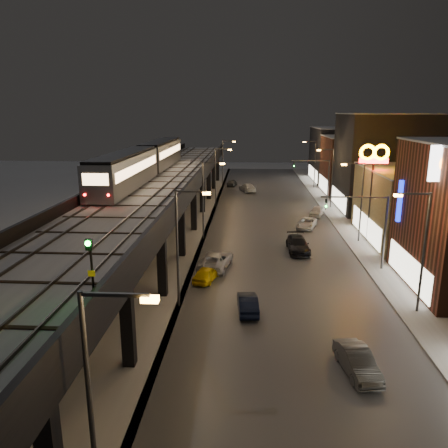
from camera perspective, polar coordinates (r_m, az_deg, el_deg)
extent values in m
plane|color=silver|center=(22.98, -9.63, -24.57)|extent=(220.00, 220.00, 0.00)
cube|color=#46474D|center=(54.34, 6.38, -0.92)|extent=(17.00, 120.00, 0.06)
cube|color=#9FA1A8|center=(55.78, 16.70, -1.01)|extent=(4.00, 120.00, 0.14)
cube|color=#9FA1A8|center=(55.27, -7.73, -0.70)|extent=(11.00, 120.00, 0.06)
cube|color=black|center=(51.16, -8.59, 4.66)|extent=(9.00, 100.00, 1.00)
cube|color=black|center=(28.96, -26.97, -11.14)|extent=(0.70, 0.70, 5.30)
cube|color=black|center=(26.13, -12.46, -12.61)|extent=(0.70, 0.70, 5.30)
cube|color=black|center=(26.35, -20.58, -7.04)|extent=(8.00, 0.60, 0.50)
cube|color=black|center=(37.21, -19.37, -4.77)|extent=(0.70, 0.70, 5.30)
cube|color=black|center=(35.06, -8.09, -5.24)|extent=(0.70, 0.70, 5.30)
cube|color=black|center=(35.22, -14.15, -1.18)|extent=(8.00, 0.60, 0.50)
cube|color=black|center=(46.16, -14.70, -0.73)|extent=(0.70, 0.70, 5.30)
cube|color=black|center=(44.45, -5.59, -0.90)|extent=(0.70, 0.70, 5.30)
cube|color=black|center=(44.58, -10.38, 2.28)|extent=(8.00, 0.60, 0.50)
cube|color=black|center=(55.47, -11.58, 1.98)|extent=(0.70, 0.70, 5.30)
cube|color=black|center=(54.05, -3.97, 1.91)|extent=(0.70, 0.70, 5.30)
cube|color=black|center=(54.16, -7.92, 4.53)|extent=(8.00, 0.60, 0.50)
cube|color=black|center=(64.99, -9.36, 3.90)|extent=(0.70, 0.70, 5.30)
cube|color=black|center=(63.78, -2.84, 3.87)|extent=(0.70, 0.70, 5.30)
cube|color=black|center=(63.87, -6.19, 6.09)|extent=(8.00, 0.60, 0.50)
cube|color=black|center=(74.63, -7.70, 5.32)|extent=(0.70, 0.70, 5.30)
cube|color=black|center=(73.58, -2.01, 5.31)|extent=(0.70, 0.70, 5.30)
cube|color=black|center=(73.66, -4.92, 7.24)|extent=(8.00, 0.60, 0.50)
cube|color=black|center=(84.36, -6.42, 6.41)|extent=(0.70, 0.70, 5.30)
cube|color=black|center=(83.43, -1.37, 6.41)|extent=(0.70, 0.70, 5.30)
cube|color=black|center=(83.50, -3.94, 8.11)|extent=(8.00, 0.60, 0.50)
cube|color=black|center=(94.14, -5.40, 7.28)|extent=(0.70, 0.70, 5.30)
cube|color=black|center=(93.31, -0.87, 7.27)|extent=(0.70, 0.70, 5.30)
cube|color=black|center=(93.37, -3.16, 8.80)|extent=(8.00, 0.60, 0.50)
cube|color=#B2B7C1|center=(51.06, -8.61, 5.30)|extent=(8.40, 100.00, 0.16)
cube|color=#332D28|center=(51.80, -12.12, 5.45)|extent=(0.08, 98.00, 0.16)
cube|color=#332D28|center=(51.43, -10.57, 5.47)|extent=(0.08, 98.00, 0.16)
cube|color=#332D28|center=(50.79, -7.20, 5.48)|extent=(0.08, 98.00, 0.16)
cube|color=#332D28|center=(50.55, -5.59, 5.49)|extent=(0.08, 98.00, 0.16)
cube|color=black|center=(23.38, -23.80, -6.59)|extent=(7.80, 0.24, 0.06)
cube|color=black|center=(37.69, -12.94, 2.01)|extent=(7.80, 0.24, 0.06)
cube|color=black|center=(52.98, -8.17, 5.77)|extent=(7.80, 0.24, 0.06)
cube|color=black|center=(68.59, -5.54, 7.82)|extent=(7.80, 0.24, 0.06)
cube|color=black|center=(84.35, -3.87, 9.10)|extent=(7.80, 0.24, 0.06)
cube|color=black|center=(50.27, -3.75, 5.83)|extent=(0.30, 100.00, 1.10)
cube|color=black|center=(52.06, -13.34, 5.77)|extent=(0.30, 100.00, 1.10)
cube|color=beige|center=(39.90, 22.93, -5.41)|extent=(0.10, 9.60, 2.40)
cube|color=#8A7C53|center=(54.04, 24.43, 2.09)|extent=(12.00, 15.00, 8.00)
cube|color=beige|center=(52.69, 18.02, -0.28)|extent=(0.10, 12.00, 2.40)
cube|color=#B2B7C1|center=(53.40, 24.89, 6.37)|extent=(12.20, 15.20, 0.16)
cube|color=black|center=(68.56, 20.02, 7.44)|extent=(12.00, 13.00, 14.00)
cube|color=beige|center=(67.90, 14.73, 3.16)|extent=(0.10, 10.40, 2.40)
cube|color=#B2B7C1|center=(68.16, 20.55, 13.35)|extent=(12.20, 13.20, 0.16)
cube|color=brown|center=(82.21, 17.19, 7.30)|extent=(12.00, 12.00, 10.00)
cube|color=beige|center=(81.46, 12.86, 5.10)|extent=(0.10, 9.60, 2.40)
cube|color=#B2B7C1|center=(81.79, 17.45, 10.83)|extent=(12.20, 12.20, 0.16)
cube|color=black|center=(95.74, 15.26, 8.67)|extent=(12.00, 16.00, 11.00)
cube|color=beige|center=(95.14, 11.52, 6.49)|extent=(0.10, 12.80, 2.40)
cube|color=#B2B7C1|center=(95.38, 15.49, 12.00)|extent=(12.20, 16.20, 0.16)
cylinder|color=#38383A|center=(16.65, -17.00, -22.75)|extent=(0.18, 0.18, 9.00)
cube|color=#38383A|center=(14.11, -14.08, -8.96)|extent=(2.20, 0.12, 0.12)
cube|color=#F09D35|center=(13.88, -9.65, -9.66)|extent=(0.55, 0.28, 0.18)
cylinder|color=#38383A|center=(32.32, -6.11, -3.43)|extent=(0.18, 0.18, 9.00)
cube|color=#38383A|center=(31.09, -4.32, 4.26)|extent=(2.20, 0.12, 0.12)
cube|color=#F09D35|center=(30.98, -2.30, 4.03)|extent=(0.55, 0.28, 0.18)
cylinder|color=#38383A|center=(34.25, 24.61, -3.67)|extent=(0.18, 0.18, 9.00)
cube|color=#38383A|center=(32.85, 23.63, 3.63)|extent=(2.20, 0.12, 0.12)
cube|color=#F09D35|center=(32.50, 21.78, 3.49)|extent=(0.55, 0.28, 0.18)
cylinder|color=#38383A|center=(49.60, -2.75, 2.97)|extent=(0.18, 0.18, 9.00)
cube|color=#38383A|center=(48.80, -1.52, 8.03)|extent=(2.20, 0.12, 0.12)
cube|color=#F09D35|center=(48.74, -0.22, 7.88)|extent=(0.55, 0.28, 0.18)
cylinder|color=#38383A|center=(50.88, 17.51, 2.60)|extent=(0.18, 0.18, 9.00)
cube|color=#38383A|center=(49.94, 16.66, 7.58)|extent=(2.20, 0.12, 0.12)
cube|color=#F09D35|center=(49.72, 15.40, 7.50)|extent=(0.55, 0.28, 0.18)
cylinder|color=#38383A|center=(67.25, -1.14, 6.04)|extent=(0.18, 0.18, 9.00)
cube|color=#38383A|center=(66.67, -0.20, 9.77)|extent=(2.20, 0.12, 0.12)
cube|color=#F09D35|center=(66.62, 0.76, 9.67)|extent=(0.55, 0.28, 0.18)
cylinder|color=#38383A|center=(68.20, 13.94, 5.73)|extent=(0.18, 0.18, 9.00)
cube|color=#38383A|center=(67.51, 13.24, 9.46)|extent=(2.20, 0.12, 0.12)
cube|color=#F09D35|center=(67.34, 12.30, 9.39)|extent=(0.55, 0.28, 0.18)
cylinder|color=#38383A|center=(85.06, -0.18, 7.82)|extent=(0.18, 0.18, 9.00)
cube|color=#38383A|center=(84.60, 0.57, 10.78)|extent=(2.20, 0.12, 0.12)
cube|color=#F09D35|center=(84.56, 1.33, 10.69)|extent=(0.55, 0.28, 0.18)
cylinder|color=#38383A|center=(85.81, 11.80, 7.58)|extent=(0.18, 0.18, 9.00)
cube|color=#38383A|center=(85.26, 11.21, 10.54)|extent=(2.20, 0.12, 0.12)
cube|color=#F09D35|center=(85.13, 10.46, 10.49)|extent=(0.55, 0.28, 0.18)
cylinder|color=#38383A|center=(42.67, 20.25, -1.22)|extent=(0.20, 0.20, 7.00)
cube|color=#38383A|center=(41.13, 16.65, 3.38)|extent=(6.00, 0.12, 0.12)
imported|color=black|center=(40.73, 13.18, 2.78)|extent=(0.20, 0.16, 1.00)
sphere|color=#0CFF26|center=(40.63, 13.19, 2.40)|extent=(0.18, 0.18, 0.18)
cylinder|color=#38383A|center=(71.27, 13.46, 5.31)|extent=(0.20, 0.20, 7.00)
cube|color=#38383A|center=(70.36, 11.20, 8.12)|extent=(6.00, 0.12, 0.12)
imported|color=black|center=(70.13, 9.13, 7.77)|extent=(0.20, 0.16, 1.00)
sphere|color=#0CFF26|center=(70.01, 9.14, 7.56)|extent=(0.18, 0.18, 0.18)
cube|color=gray|center=(47.15, -12.79, 6.73)|extent=(2.97, 17.95, 3.38)
cube|color=black|center=(46.95, -12.91, 8.93)|extent=(2.67, 17.44, 0.26)
cube|color=#EFB77C|center=(47.53, -14.57, 7.24)|extent=(0.05, 16.41, 0.92)
cube|color=#EFB77C|center=(46.70, -11.04, 7.32)|extent=(0.05, 16.41, 0.92)
cube|color=gray|center=(65.53, -8.22, 9.03)|extent=(2.97, 17.95, 3.38)
cube|color=black|center=(65.39, -8.28, 10.62)|extent=(2.67, 17.44, 0.26)
cube|color=#EFB77C|center=(65.81, -9.53, 9.41)|extent=(0.05, 16.41, 0.92)
cube|color=#EFB77C|center=(65.21, -6.93, 9.45)|extent=(0.05, 16.41, 0.92)
cube|color=#EFB77C|center=(38.62, -16.47, 5.60)|extent=(2.26, 0.05, 1.03)
sphere|color=#FF0C0C|center=(39.17, -17.75, 3.64)|extent=(0.21, 0.21, 0.21)
sphere|color=#FF0C0C|center=(38.48, -14.89, 3.66)|extent=(0.21, 0.21, 0.21)
cylinder|color=black|center=(19.42, -16.87, -5.60)|extent=(0.11, 0.11, 2.65)
cube|color=black|center=(18.98, -17.23, -2.59)|extent=(0.28, 0.16, 0.49)
sphere|color=#0CFF26|center=(18.84, -17.38, -2.44)|extent=(0.23, 0.23, 0.23)
cube|color=#FFFC1F|center=(19.39, -16.93, -6.19)|extent=(0.31, 0.04, 0.26)
imported|color=#E2BB03|center=(38.27, -2.32, -6.59)|extent=(2.41, 4.01, 1.28)
imported|color=black|center=(32.70, 3.10, -10.38)|extent=(1.74, 4.11, 1.32)
imported|color=silver|center=(41.33, -1.08, -4.78)|extent=(3.38, 5.78, 1.51)
imported|color=silver|center=(80.67, 3.08, 4.74)|extent=(3.63, 5.53, 1.49)
imported|color=#494D52|center=(86.67, 1.06, 5.39)|extent=(2.22, 4.10, 1.32)
imported|color=#3F4041|center=(26.85, 17.00, -16.90)|extent=(2.11, 4.41, 1.40)
imported|color=silver|center=(56.11, 10.72, 0.04)|extent=(3.33, 4.96, 1.26)
imported|color=black|center=(46.61, 9.63, -2.71)|extent=(2.30, 5.37, 1.54)
imported|color=silver|center=(62.88, 12.04, 1.59)|extent=(2.85, 4.40, 1.39)
cylinder|color=#38383A|center=(51.31, 18.54, 2.54)|extent=(0.24, 0.24, 8.86)
cube|color=#FF0C0C|center=(50.60, 18.97, 7.81)|extent=(3.10, 0.25, 0.55)
torus|color=#E29A00|center=(50.33, 18.26, 8.85)|extent=(1.80, 0.39, 1.79)
torus|color=#E29A00|center=(50.72, 19.85, 8.76)|extent=(1.80, 0.39, 1.79)
cylinder|color=#38383A|center=(35.94, 26.13, -1.68)|extent=(0.28, 0.28, 10.63)
cube|color=white|center=(34.95, 27.14, 7.06)|extent=(2.55, 0.30, 2.55)
cone|color=orange|center=(34.78, 27.26, 7.02)|extent=(1.81, 0.12, 1.81)
cylinder|color=#38383A|center=(42.84, 22.28, -2.64)|extent=(0.28, 0.28, 5.16)
cube|color=#091CD6|center=(41.89, 22.82, 2.77)|extent=(1.65, 0.35, 3.71)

